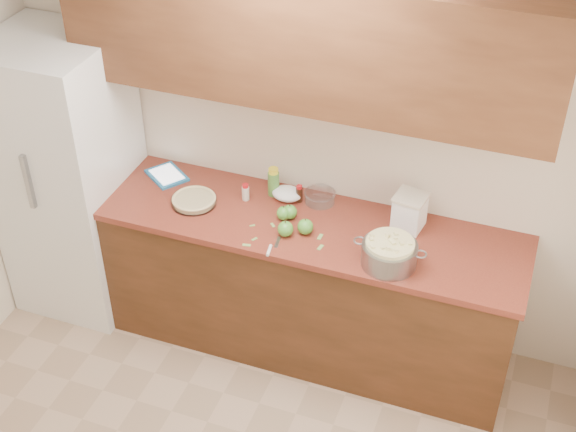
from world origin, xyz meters
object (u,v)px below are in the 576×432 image
(flour_canister, at_px, (409,211))
(tablet, at_px, (167,175))
(pie, at_px, (194,200))
(colander, at_px, (389,253))

(flour_canister, distance_m, tablet, 1.49)
(pie, distance_m, flour_canister, 1.23)
(colander, bearing_deg, flour_canister, 86.25)
(flour_canister, bearing_deg, colander, -93.75)
(pie, xyz_separation_m, tablet, (-0.28, 0.20, -0.01))
(colander, xyz_separation_m, tablet, (-1.47, 0.34, -0.06))
(pie, height_order, tablet, pie)
(flour_canister, bearing_deg, tablet, -179.53)
(colander, bearing_deg, tablet, 167.09)
(colander, distance_m, tablet, 1.51)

